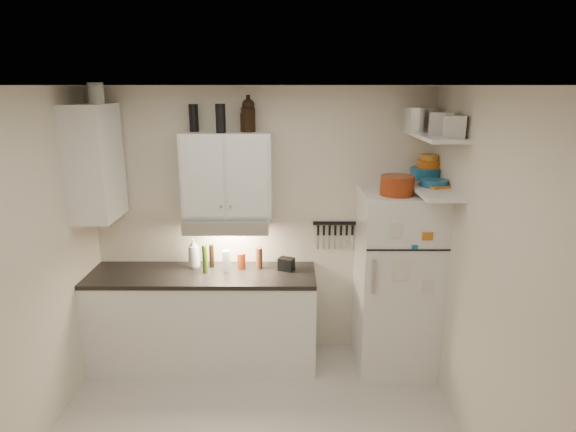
{
  "coord_description": "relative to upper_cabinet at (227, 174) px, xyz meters",
  "views": [
    {
      "loc": [
        0.26,
        -2.96,
        2.6
      ],
      "look_at": [
        0.25,
        0.9,
        1.55
      ],
      "focal_mm": 30.0,
      "sensor_mm": 36.0,
      "label": 1
    }
  ],
  "objects": [
    {
      "name": "spice_jar",
      "position": [
        1.64,
        -0.26,
        -0.08
      ],
      "size": [
        0.07,
        0.07,
        0.1
      ],
      "primitive_type": "cylinder",
      "rotation": [
        0.0,
        0.0,
        0.22
      ],
      "color": "silver",
      "rests_on": "fridge"
    },
    {
      "name": "dutch_oven",
      "position": [
        1.47,
        -0.3,
        -0.04
      ],
      "size": [
        0.34,
        0.34,
        0.17
      ],
      "primitive_type": "cylinder",
      "rotation": [
        0.0,
        0.0,
        0.23
      ],
      "color": "maroon",
      "rests_on": "fridge"
    },
    {
      "name": "vinegar_bottle",
      "position": [
        -0.18,
        0.02,
        -0.79
      ],
      "size": [
        0.05,
        0.05,
        0.22
      ],
      "primitive_type": "cylinder",
      "rotation": [
        0.0,
        0.0,
        0.17
      ],
      "color": "black",
      "rests_on": "countertop"
    },
    {
      "name": "bowl_yellow",
      "position": [
        1.83,
        0.03,
        0.15
      ],
      "size": [
        0.17,
        0.17,
        0.05
      ],
      "primitive_type": "cylinder",
      "color": "#BB7921",
      "rests_on": "bowl_orange"
    },
    {
      "name": "clear_bottle",
      "position": [
        -0.03,
        -0.09,
        -0.8
      ],
      "size": [
        0.09,
        0.09,
        0.2
      ],
      "primitive_type": "cylinder",
      "rotation": [
        0.0,
        0.0,
        0.34
      ],
      "color": "silver",
      "rests_on": "countertop"
    },
    {
      "name": "side_jar",
      "position": [
        -1.06,
        -0.14,
        0.71
      ],
      "size": [
        0.16,
        0.16,
        0.17
      ],
      "primitive_type": "cylinder",
      "rotation": [
        0.0,
        0.0,
        -0.23
      ],
      "color": "silver",
      "rests_on": "side_cabinet"
    },
    {
      "name": "book_stack",
      "position": [
        1.79,
        -0.28,
        -0.08
      ],
      "size": [
        0.32,
        0.35,
        0.1
      ],
      "primitive_type": "cube",
      "rotation": [
        0.0,
        0.0,
        0.41
      ],
      "color": "#C46F18",
      "rests_on": "fridge"
    },
    {
      "name": "upper_cabinet",
      "position": [
        0.0,
        0.0,
        0.0
      ],
      "size": [
        0.8,
        0.33,
        0.75
      ],
      "primitive_type": "cube",
      "color": "white",
      "rests_on": "back_wall"
    },
    {
      "name": "thermos_a",
      "position": [
        -0.03,
        -0.07,
        0.5
      ],
      "size": [
        0.1,
        0.1,
        0.25
      ],
      "primitive_type": "cylinder",
      "rotation": [
        0.0,
        0.0,
        0.13
      ],
      "color": "black",
      "rests_on": "upper_cabinet"
    },
    {
      "name": "stock_pot",
      "position": [
        1.69,
        -0.05,
        0.49
      ],
      "size": [
        0.36,
        0.36,
        0.2
      ],
      "primitive_type": "cylinder",
      "rotation": [
        0.0,
        0.0,
        0.31
      ],
      "color": "silver",
      "rests_on": "shelf_hi"
    },
    {
      "name": "shelf_lo",
      "position": [
        1.75,
        -0.31,
        -0.07
      ],
      "size": [
        0.3,
        0.95,
        0.03
      ],
      "primitive_type": "cube",
      "color": "white",
      "rests_on": "right_wall"
    },
    {
      "name": "growler_b",
      "position": [
        0.2,
        0.03,
        0.52
      ],
      "size": [
        0.17,
        0.17,
        0.3
      ],
      "primitive_type": null,
      "rotation": [
        0.0,
        0.0,
        0.42
      ],
      "color": "black",
      "rests_on": "upper_cabinet"
    },
    {
      "name": "side_cabinet",
      "position": [
        -1.14,
        -0.14,
        0.12
      ],
      "size": [
        0.33,
        0.55,
        1.0
      ],
      "primitive_type": "cube",
      "color": "white",
      "rests_on": "left_wall"
    },
    {
      "name": "tin_b",
      "position": [
        1.83,
        -0.59,
        0.47
      ],
      "size": [
        0.22,
        0.22,
        0.17
      ],
      "primitive_type": "cube",
      "rotation": [
        0.0,
        0.0,
        -0.43
      ],
      "color": "#AAAAAD",
      "rests_on": "shelf_hi"
    },
    {
      "name": "right_wall",
      "position": [
        1.91,
        -1.33,
        -0.53
      ],
      "size": [
        0.02,
        3.0,
        2.6
      ],
      "primitive_type": "cube",
      "color": "beige",
      "rests_on": "ground"
    },
    {
      "name": "oil_bottle",
      "position": [
        -0.22,
        -0.12,
        -0.77
      ],
      "size": [
        0.05,
        0.05,
        0.27
      ],
      "primitive_type": "cylinder",
      "rotation": [
        0.0,
        0.0,
        0.02
      ],
      "color": "#385715",
      "rests_on": "countertop"
    },
    {
      "name": "caddy",
      "position": [
        0.53,
        -0.06,
        -0.85
      ],
      "size": [
        0.17,
        0.15,
        0.12
      ],
      "primitive_type": "cube",
      "rotation": [
        0.0,
        0.0,
        -0.42
      ],
      "color": "black",
      "rests_on": "countertop"
    },
    {
      "name": "soap_bottle",
      "position": [
        -0.34,
        0.01,
        -0.74
      ],
      "size": [
        0.14,
        0.14,
        0.33
      ],
      "primitive_type": "imported",
      "rotation": [
        0.0,
        0.0,
        -0.11
      ],
      "color": "white",
      "rests_on": "countertop"
    },
    {
      "name": "bowl_teal",
      "position": [
        1.79,
        -0.0,
        0.0
      ],
      "size": [
        0.27,
        0.27,
        0.11
      ],
      "primitive_type": "cylinder",
      "color": "#185C89",
      "rests_on": "shelf_lo"
    },
    {
      "name": "pepper_mill",
      "position": [
        0.28,
        -0.01,
        -0.8
      ],
      "size": [
        0.08,
        0.08,
        0.2
      ],
      "primitive_type": "cylinder",
      "rotation": [
        0.0,
        0.0,
        -0.41
      ],
      "color": "brown",
      "rests_on": "countertop"
    },
    {
      "name": "growler_a",
      "position": [
        0.17,
        0.05,
        0.49
      ],
      "size": [
        0.11,
        0.11,
        0.24
      ],
      "primitive_type": null,
      "rotation": [
        0.0,
        0.0,
        -0.06
      ],
      "color": "black",
      "rests_on": "upper_cabinet"
    },
    {
      "name": "tin_a",
      "position": [
        1.76,
        -0.44,
        0.48
      ],
      "size": [
        0.22,
        0.21,
        0.18
      ],
      "primitive_type": "cube",
      "rotation": [
        0.0,
        0.0,
        -0.3
      ],
      "color": "#AAAAAD",
      "rests_on": "shelf_hi"
    },
    {
      "name": "thermos_b",
      "position": [
        -0.29,
        0.06,
        0.5
      ],
      "size": [
        0.1,
        0.1,
        0.24
      ],
      "primitive_type": "cylinder",
      "rotation": [
        0.0,
        0.0,
        -0.19
      ],
      "color": "black",
      "rests_on": "upper_cabinet"
    },
    {
      "name": "back_wall",
      "position": [
        0.3,
        0.18,
        -0.53
      ],
      "size": [
        3.2,
        0.02,
        2.6
      ],
      "primitive_type": "cube",
      "color": "beige",
      "rests_on": "ground"
    },
    {
      "name": "knife_strip",
      "position": [
        1.0,
        0.15,
        -0.51
      ],
      "size": [
        0.42,
        0.02,
        0.03
      ],
      "primitive_type": "cube",
      "color": "black",
      "rests_on": "back_wall"
    },
    {
      "name": "bowl_orange",
      "position": [
        1.83,
        0.03,
        0.09
      ],
      "size": [
        0.22,
        0.22,
        0.06
      ],
      "primitive_type": "cylinder",
      "color": "#C85B12",
      "rests_on": "bowl_teal"
    },
    {
      "name": "range_hood",
      "position": [
        0.0,
        -0.06,
        -0.44
      ],
      "size": [
        0.76,
        0.46,
        0.12
      ],
      "primitive_type": "cube",
      "color": "silver",
      "rests_on": "back_wall"
    },
    {
      "name": "plates",
      "position": [
        1.78,
        -0.3,
        -0.02
      ],
      "size": [
        0.3,
        0.3,
        0.06
      ],
      "primitive_type": "cylinder",
      "rotation": [
        0.0,
        0.0,
        -0.36
      ],
      "color": "#185C89",
      "rests_on": "shelf_lo"
    },
    {
      "name": "fridge",
      "position": [
        1.55,
        -0.18,
        -0.98
      ],
      "size": [
        0.7,
        0.68,
        1.7
      ],
      "primitive_type": "cube",
      "color": "white",
      "rests_on": "floor"
    },
    {
      "name": "left_wall",
      "position": [
        -1.31,
        -1.33,
        -0.53
      ],
      "size": [
        0.02,
        3.0,
        2.6
      ],
      "primitive_type": "cube",
      "color": "beige",
      "rests_on": "ground"
    },
    {
      "name": "red_jar",
      "position": [
        0.11,
        -0.02,
        -0.83
      ],
      "size": [
        0.1,
        0.1,
        0.15
      ],
      "primitive_type": "cylinder",
      "rotation": [
        0.0,
        0.0,
        -0.37
      ],
      "color": "maroon",
      "rests_on": "countertop"
    },
    {
      "name": "base_cabinet",
      "position": [
        -0.25,
        -0.14,
        -1.39
      ],
      "size": [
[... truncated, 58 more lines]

